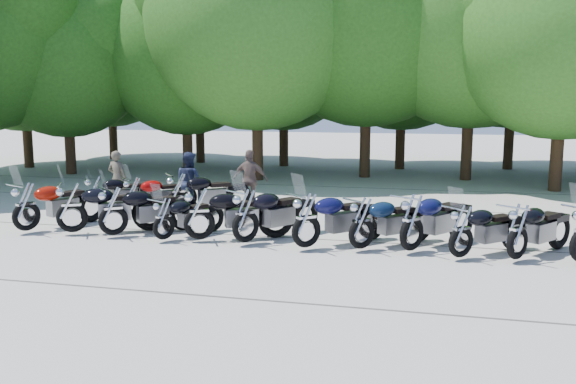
% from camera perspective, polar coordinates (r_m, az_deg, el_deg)
% --- Properties ---
extents(ground, '(90.00, 90.00, 0.00)m').
position_cam_1_polar(ground, '(13.10, -1.53, -5.74)').
color(ground, '#AAA499').
rests_on(ground, ground).
extents(tree_0, '(7.50, 7.50, 9.21)m').
position_cam_1_polar(tree_0, '(31.47, -23.64, 12.04)').
color(tree_0, '#3A2614').
rests_on(tree_0, ground).
extents(tree_1, '(6.97, 6.97, 8.55)m').
position_cam_1_polar(tree_1, '(28.09, -20.14, 11.91)').
color(tree_1, '#3A2614').
rests_on(tree_1, ground).
extents(tree_2, '(7.31, 7.31, 8.97)m').
position_cam_1_polar(tree_2, '(27.28, -9.60, 12.95)').
color(tree_2, '#3A2614').
rests_on(tree_2, ground).
extents(tree_3, '(8.70, 8.70, 10.67)m').
position_cam_1_polar(tree_3, '(24.65, -2.95, 15.87)').
color(tree_3, '#3A2614').
rests_on(tree_3, ground).
extents(tree_4, '(9.13, 9.13, 11.20)m').
position_cam_1_polar(tree_4, '(25.71, 7.46, 16.23)').
color(tree_4, '#3A2614').
rests_on(tree_4, ground).
extents(tree_5, '(9.04, 9.04, 11.10)m').
position_cam_1_polar(tree_5, '(25.70, 16.91, 15.79)').
color(tree_5, '#3A2614').
rests_on(tree_5, ground).
extents(tree_6, '(8.00, 8.00, 9.82)m').
position_cam_1_polar(tree_6, '(23.60, 24.54, 14.18)').
color(tree_6, '#3A2614').
rests_on(tree_6, ground).
extents(tree_9, '(7.59, 7.59, 9.32)m').
position_cam_1_polar(tree_9, '(34.32, -16.35, 12.20)').
color(tree_9, '#3A2614').
rests_on(tree_9, ground).
extents(tree_10, '(7.78, 7.78, 9.55)m').
position_cam_1_polar(tree_10, '(31.51, -8.40, 13.04)').
color(tree_10, '#3A2614').
rests_on(tree_10, ground).
extents(tree_11, '(7.56, 7.56, 9.28)m').
position_cam_1_polar(tree_11, '(29.61, -0.41, 13.10)').
color(tree_11, '#3A2614').
rests_on(tree_11, ground).
extents(tree_12, '(7.88, 7.88, 9.67)m').
position_cam_1_polar(tree_12, '(28.86, 10.71, 13.51)').
color(tree_12, '#3A2614').
rests_on(tree_12, ground).
extents(tree_13, '(8.31, 8.31, 10.20)m').
position_cam_1_polar(tree_13, '(30.05, 20.45, 13.53)').
color(tree_13, '#3A2614').
rests_on(tree_13, ground).
extents(motorcycle_0, '(1.78, 2.57, 1.41)m').
position_cam_1_polar(motorcycle_0, '(16.15, -23.34, -1.13)').
color(motorcycle_0, '#8D1005').
rests_on(motorcycle_0, ground).
extents(motorcycle_1, '(2.60, 1.92, 1.44)m').
position_cam_1_polar(motorcycle_1, '(15.54, -19.60, -1.23)').
color(motorcycle_1, black).
rests_on(motorcycle_1, ground).
extents(motorcycle_2, '(2.31, 2.17, 1.38)m').
position_cam_1_polar(motorcycle_2, '(14.96, -16.06, -1.56)').
color(motorcycle_2, black).
rests_on(motorcycle_2, ground).
extents(motorcycle_3, '(1.53, 2.08, 1.15)m').
position_cam_1_polar(motorcycle_3, '(14.27, -11.56, -2.34)').
color(motorcycle_3, black).
rests_on(motorcycle_3, ground).
extents(motorcycle_4, '(2.58, 1.82, 1.42)m').
position_cam_1_polar(motorcycle_4, '(14.09, -8.31, -1.85)').
color(motorcycle_4, black).
rests_on(motorcycle_4, ground).
extents(motorcycle_5, '(2.07, 2.54, 1.44)m').
position_cam_1_polar(motorcycle_5, '(13.67, -4.00, -2.06)').
color(motorcycle_5, black).
rests_on(motorcycle_5, ground).
extents(motorcycle_6, '(2.32, 2.34, 1.43)m').
position_cam_1_polar(motorcycle_6, '(13.17, 1.73, -2.48)').
color(motorcycle_6, '#0C0D37').
rests_on(motorcycle_6, ground).
extents(motorcycle_7, '(2.16, 2.18, 1.33)m').
position_cam_1_polar(motorcycle_7, '(13.18, 6.92, -2.75)').
color(motorcycle_7, '#0B1B34').
rests_on(motorcycle_7, ground).
extents(motorcycle_8, '(2.12, 2.53, 1.44)m').
position_cam_1_polar(motorcycle_8, '(13.16, 11.52, -2.63)').
color(motorcycle_8, '#0D0F3A').
rests_on(motorcycle_8, ground).
extents(motorcycle_9, '(2.11, 2.07, 1.28)m').
position_cam_1_polar(motorcycle_9, '(12.89, 15.91, -3.41)').
color(motorcycle_9, black).
rests_on(motorcycle_9, ground).
extents(motorcycle_10, '(2.01, 2.34, 1.35)m').
position_cam_1_polar(motorcycle_10, '(13.08, 20.72, -3.32)').
color(motorcycle_10, black).
rests_on(motorcycle_10, ground).
extents(motorcycle_12, '(2.11, 1.84, 1.22)m').
position_cam_1_polar(motorcycle_12, '(18.31, -17.56, -0.01)').
color(motorcycle_12, black).
rests_on(motorcycle_12, ground).
extents(motorcycle_13, '(1.96, 2.07, 1.23)m').
position_cam_1_polar(motorcycle_13, '(17.58, -14.22, -0.21)').
color(motorcycle_13, '#970605').
rests_on(motorcycle_13, ground).
extents(motorcycle_14, '(2.39, 2.10, 1.39)m').
position_cam_1_polar(motorcycle_14, '(17.18, -10.19, -0.02)').
color(motorcycle_14, black).
rests_on(motorcycle_14, ground).
extents(rider_0, '(0.65, 0.45, 1.69)m').
position_cam_1_polar(rider_0, '(19.49, -15.69, 1.28)').
color(rider_0, brown).
rests_on(rider_0, ground).
extents(rider_1, '(1.04, 0.95, 1.74)m').
position_cam_1_polar(rider_1, '(17.98, -9.22, 0.97)').
color(rider_1, '#1F2742').
rests_on(rider_1, ground).
extents(rider_2, '(1.06, 0.49, 1.78)m').
position_cam_1_polar(rider_2, '(18.08, -3.56, 1.17)').
color(rider_2, brown).
rests_on(rider_2, ground).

